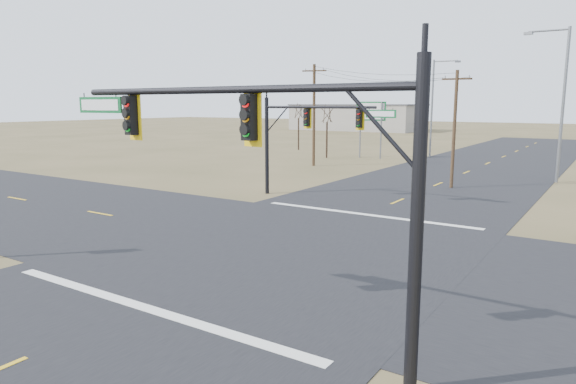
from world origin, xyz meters
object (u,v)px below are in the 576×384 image
object	(u,v)px
mast_arm_far	(310,125)
utility_pole_far	(314,114)
highway_sign	(371,118)
streetlight_c	(434,103)
mast_arm_near	(256,143)
utility_pole_near	(454,127)
streetlight_a	(560,97)
bare_tree_a	(327,113)
bare_tree_b	(299,111)

from	to	relation	value
mast_arm_far	utility_pole_far	distance (m)	17.21
highway_sign	streetlight_c	xyz separation A→B (m)	(5.43, 4.26, 1.59)
mast_arm_near	utility_pole_near	bearing A→B (deg)	105.00
utility_pole_far	streetlight_a	distance (m)	20.39
mast_arm_far	streetlight_a	size ratio (longest dim) A/B	0.78
mast_arm_far	streetlight_a	world-z (taller)	streetlight_a
mast_arm_near	streetlight_a	distance (m)	33.52
utility_pole_far	highway_sign	size ratio (longest dim) A/B	1.56
bare_tree_a	bare_tree_b	size ratio (longest dim) A/B	0.97
utility_pole_near	bare_tree_a	size ratio (longest dim) A/B	1.33
highway_sign	streetlight_c	bearing A→B (deg)	29.16
bare_tree_a	bare_tree_b	distance (m)	10.40
streetlight_c	bare_tree_b	bearing A→B (deg)	158.55
mast_arm_near	bare_tree_a	bearing A→B (deg)	125.76
highway_sign	streetlight_c	size ratio (longest dim) A/B	0.58
bare_tree_b	streetlight_c	bearing A→B (deg)	-1.03
mast_arm_near	highway_sign	size ratio (longest dim) A/B	1.71
mast_arm_far	bare_tree_b	bearing A→B (deg)	126.38
utility_pole_far	highway_sign	world-z (taller)	utility_pole_far
bare_tree_b	mast_arm_far	bearing A→B (deg)	-56.83
streetlight_a	bare_tree_a	distance (m)	23.71
utility_pole_far	streetlight_c	distance (m)	15.32
utility_pole_far	streetlight_c	world-z (taller)	streetlight_c
mast_arm_near	streetlight_c	distance (m)	47.29
mast_arm_far	utility_pole_near	world-z (taller)	utility_pole_near
mast_arm_near	highway_sign	distance (m)	44.77
mast_arm_near	bare_tree_b	size ratio (longest dim) A/B	1.66
streetlight_a	streetlight_c	distance (m)	18.40
mast_arm_far	bare_tree_b	world-z (taller)	bare_tree_b
utility_pole_far	streetlight_c	size ratio (longest dim) A/B	0.90
highway_sign	bare_tree_b	size ratio (longest dim) A/B	0.97
highway_sign	mast_arm_near	bearing A→B (deg)	-78.14
streetlight_c	bare_tree_a	xyz separation A→B (m)	(-9.55, -6.48, -1.08)
utility_pole_near	bare_tree_b	xyz separation A→B (m)	(-25.07, 19.96, 0.75)
mast_arm_near	mast_arm_far	size ratio (longest dim) A/B	1.17
streetlight_a	streetlight_c	size ratio (longest dim) A/B	1.08
streetlight_a	streetlight_c	world-z (taller)	streetlight_a
mast_arm_near	highway_sign	xyz separation A→B (m)	(-15.87, 41.86, -0.61)
mast_arm_far	bare_tree_a	size ratio (longest dim) A/B	1.46
mast_arm_near	highway_sign	bearing A→B (deg)	119.77
mast_arm_near	utility_pole_far	xyz separation A→B (m)	(-17.49, 32.55, 0.01)
utility_pole_far	bare_tree_b	distance (m)	17.32
utility_pole_far	bare_tree_b	size ratio (longest dim) A/B	1.51
highway_sign	bare_tree_b	world-z (taller)	bare_tree_b
utility_pole_near	bare_tree_a	xyz separation A→B (m)	(-17.20, 13.17, 0.56)
bare_tree_b	bare_tree_a	bearing A→B (deg)	-40.81
mast_arm_near	utility_pole_near	world-z (taller)	utility_pole_near
bare_tree_a	utility_pole_near	bearing A→B (deg)	-37.43
utility_pole_near	utility_pole_far	bearing A→B (deg)	157.53
streetlight_a	bare_tree_a	xyz separation A→B (m)	(-22.82, 6.26, -1.53)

